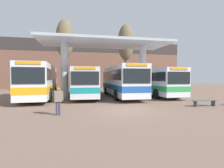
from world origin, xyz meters
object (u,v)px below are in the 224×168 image
(transit_bus_left_bay, at_px, (41,80))
(transit_bus_far_right_bay, at_px, (153,81))
(poplar_tree_behind_left, at_px, (126,43))
(pedestrian_waiting, at_px, (58,98))
(waiting_bench_near_pillar, at_px, (205,102))
(transit_bus_right_bay, at_px, (121,80))
(transit_bus_center_bay, at_px, (84,81))
(parked_car_street, at_px, (148,83))
(poplar_tree_behind_right, at_px, (65,40))

(transit_bus_left_bay, relative_size, transit_bus_far_right_bay, 1.10)
(transit_bus_far_right_bay, distance_m, poplar_tree_behind_left, 9.66)
(transit_bus_far_right_bay, distance_m, pedestrian_waiting, 13.65)
(waiting_bench_near_pillar, relative_size, poplar_tree_behind_left, 0.18)
(transit_bus_right_bay, relative_size, poplar_tree_behind_left, 1.08)
(transit_bus_center_bay, bearing_deg, transit_bus_far_right_bay, 175.05)
(transit_bus_center_bay, xyz_separation_m, waiting_bench_near_pillar, (8.51, -9.09, -1.38))
(transit_bus_far_right_bay, distance_m, waiting_bench_near_pillar, 8.23)
(transit_bus_center_bay, xyz_separation_m, pedestrian_waiting, (-2.01, -10.04, -0.76))
(pedestrian_waiting, bearing_deg, transit_bus_right_bay, 43.38)
(parked_car_street, bearing_deg, transit_bus_center_bay, -133.90)
(transit_bus_right_bay, distance_m, waiting_bench_near_pillar, 9.16)
(transit_bus_center_bay, xyz_separation_m, parked_car_street, (13.58, 12.70, -0.71))
(poplar_tree_behind_left, bearing_deg, transit_bus_far_right_bay, -81.11)
(transit_bus_far_right_bay, distance_m, poplar_tree_behind_right, 14.21)
(transit_bus_center_bay, bearing_deg, parked_car_street, -134.96)
(transit_bus_right_bay, bearing_deg, parked_car_street, -122.72)
(transit_bus_far_right_bay, height_order, parked_car_street, transit_bus_far_right_bay)
(transit_bus_left_bay, relative_size, transit_bus_center_bay, 0.96)
(parked_car_street, bearing_deg, waiting_bench_near_pillar, -100.08)
(transit_bus_right_bay, height_order, pedestrian_waiting, transit_bus_right_bay)
(waiting_bench_near_pillar, bearing_deg, transit_bus_right_bay, 119.21)
(parked_car_street, bearing_deg, transit_bus_left_bay, -139.93)
(transit_bus_left_bay, height_order, pedestrian_waiting, transit_bus_left_bay)
(transit_bus_right_bay, xyz_separation_m, poplar_tree_behind_left, (2.90, 7.73, 5.84))
(poplar_tree_behind_left, bearing_deg, waiting_bench_near_pillar, -84.47)
(waiting_bench_near_pillar, relative_size, poplar_tree_behind_right, 0.18)
(poplar_tree_behind_right, bearing_deg, waiting_bench_near_pillar, -54.74)
(transit_bus_left_bay, relative_size, poplar_tree_behind_right, 1.08)
(transit_bus_left_bay, distance_m, transit_bus_far_right_bay, 12.70)
(transit_bus_far_right_bay, bearing_deg, transit_bus_right_bay, 2.44)
(transit_bus_left_bay, height_order, transit_bus_right_bay, transit_bus_left_bay)
(transit_bus_left_bay, relative_size, transit_bus_right_bay, 1.01)
(transit_bus_left_bay, relative_size, parked_car_street, 2.53)
(transit_bus_right_bay, relative_size, parked_car_street, 2.50)
(transit_bus_center_bay, height_order, parked_car_street, transit_bus_center_bay)
(transit_bus_left_bay, xyz_separation_m, transit_bus_far_right_bay, (12.70, -0.02, -0.14))
(transit_bus_left_bay, height_order, poplar_tree_behind_left, poplar_tree_behind_left)
(transit_bus_far_right_bay, relative_size, parked_car_street, 2.30)
(waiting_bench_near_pillar, xyz_separation_m, poplar_tree_behind_left, (-1.51, 15.62, 7.36))
(transit_bus_center_bay, relative_size, poplar_tree_behind_right, 1.12)
(transit_bus_left_bay, height_order, transit_bus_center_bay, transit_bus_left_bay)
(pedestrian_waiting, relative_size, parked_car_street, 0.35)
(transit_bus_right_bay, height_order, poplar_tree_behind_right, poplar_tree_behind_right)
(poplar_tree_behind_left, distance_m, poplar_tree_behind_right, 9.41)
(waiting_bench_near_pillar, xyz_separation_m, poplar_tree_behind_right, (-10.92, 15.45, 7.39))
(pedestrian_waiting, xyz_separation_m, parked_car_street, (15.60, 22.74, 0.05))
(waiting_bench_near_pillar, xyz_separation_m, pedestrian_waiting, (-10.52, -0.95, 0.63))
(transit_bus_center_bay, distance_m, transit_bus_right_bay, 4.27)
(transit_bus_far_right_bay, relative_size, waiting_bench_near_pillar, 5.42)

